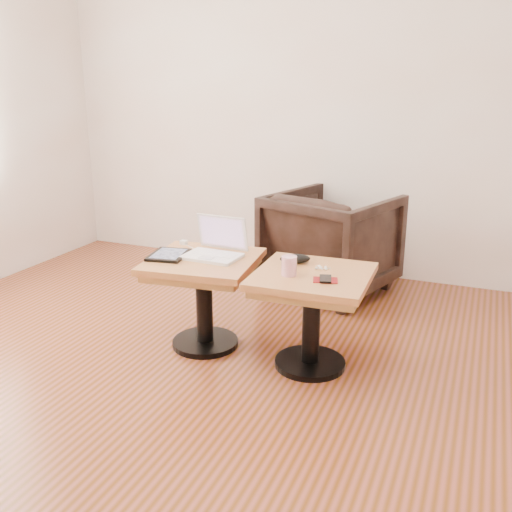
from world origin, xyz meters
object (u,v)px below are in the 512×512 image
at_px(side_table_right, 312,297).
at_px(striped_cup, 289,266).
at_px(laptop, 215,248).
at_px(armchair, 331,242).
at_px(side_table_left, 204,281).

height_order(side_table_right, striped_cup, striped_cup).
xyz_separation_m(laptop, armchair, (0.38, 1.08, -0.21)).
bearing_deg(side_table_left, side_table_right, -7.68).
distance_m(laptop, armchair, 1.17).
height_order(side_table_left, laptop, laptop).
bearing_deg(armchair, striped_cup, 113.13).
bearing_deg(laptop, side_table_right, -4.59).
xyz_separation_m(side_table_right, armchair, (-0.21, 1.16, -0.03)).
relative_size(side_table_left, armchair, 0.81).
distance_m(side_table_left, striped_cup, 0.57).
distance_m(side_table_right, striped_cup, 0.22).
bearing_deg(side_table_right, laptop, 170.66).
relative_size(laptop, armchair, 0.40).
relative_size(striped_cup, armchair, 0.13).
height_order(striped_cup, armchair, armchair).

